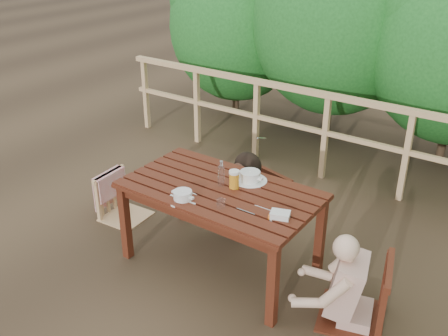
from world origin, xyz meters
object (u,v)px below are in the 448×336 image
Objects in this scene: bottle at (221,174)px; butter_tub at (280,216)px; beer_glass at (234,180)px; table at (221,228)px; diner_right at (364,255)px; soup_far at (250,177)px; tumbler at (221,204)px; chair_left at (123,179)px; soup_near at (183,196)px; woman at (260,168)px; chair_right at (358,264)px; chair_far at (258,181)px.

bottle is 1.64× the size of butter_tub.
beer_glass is 0.12m from bottle.
diner_right is at bearing 0.93° from table.
soup_far is 0.50m from tumbler.
soup_near is (1.08, -0.38, 0.34)m from chair_left.
soup_near is at bearing -120.04° from beer_glass.
soup_near is 0.61m from soup_far.
woman is at bearing 110.08° from butter_tub.
diner_right is (1.29, -0.71, -0.03)m from woman.
table is at bearing -104.39° from chair_right.
table is at bearing 75.59° from diner_right.
table is 19.36× the size of tumbler.
diner_right is at bearing 74.66° from chair_right.
beer_glass is 2.02× the size of tumbler.
soup_near is at bearing -79.13° from chair_far.
chair_left is 2.98× the size of soup_far.
woman is 1.06m from soup_near.
chair_right reaches higher than chair_left.
bottle is at bearing 73.71° from diner_right.
table is at bearing 126.35° from tumbler.
soup_near is at bearing -113.53° from chair_left.
chair_right is at bearing 74.66° from diner_right.
diner_right is at bearing -6.13° from butter_tub.
tumbler is (0.26, -0.98, 0.16)m from woman.
chair_left is at bearing -106.64° from chair_right.
chair_right reaches higher than beer_glass.
chair_right reaches higher than chair_far.
diner_right is 8.18× the size of butter_tub.
soup_near reaches higher than butter_tub.
soup_far is at bearing 65.38° from soup_near.
butter_tub is (0.69, -0.83, 0.28)m from chair_far.
chair_left is 1.35m from beer_glass.
soup_far is (0.20, -0.48, 0.17)m from woman.
chair_right is 1.25m from bottle.
soup_far is (0.26, 0.56, 0.01)m from soup_near.
soup_far reaches higher than soup_near.
chair_far is 1.11m from butter_tub.
chair_left reaches higher than butter_tub.
soup_far is 0.19m from beer_glass.
woman is 0.71m from beer_glass.
beer_glass is at bearing -107.95° from chair_right.
diner_right is 14.27× the size of tumbler.
soup_far is at bearing 126.38° from woman.
bottle is (-0.11, -0.03, 0.03)m from beer_glass.
chair_far reaches higher than beer_glass.
diner_right reaches higher than soup_near.
chair_left is 0.70× the size of woman.
bottle is 0.36m from tumbler.
chair_far is at bearing 104.05° from beer_glass.
chair_right is at bearing 14.76° from tumbler.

